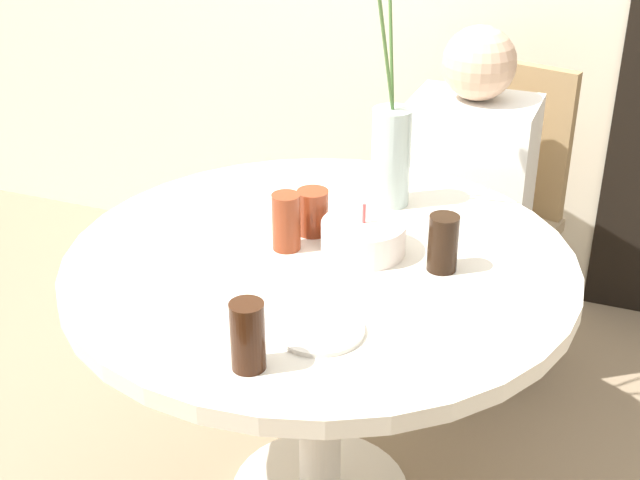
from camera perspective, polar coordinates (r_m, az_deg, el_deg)
name	(u,v)px	position (r m, az deg, el deg)	size (l,w,h in m)	color
dining_table	(320,303)	(2.01, 0.00, -4.05)	(1.12, 1.12, 0.70)	silver
chair_right_flank	(490,198)	(2.75, 10.84, 2.67)	(0.48, 0.48, 0.90)	#9E896B
birthday_cake	(363,237)	(1.95, 2.79, 0.18)	(0.19, 0.19, 0.12)	white
flower_vase	(388,117)	(2.10, 4.38, 7.87)	(0.13, 0.24, 0.80)	#B2C6C1
side_plate	(319,330)	(1.69, -0.05, -5.78)	(0.17, 0.17, 0.01)	silver
drink_glass_0	(443,243)	(1.89, 7.88, -0.20)	(0.06, 0.06, 0.12)	black
drink_glass_1	(286,222)	(1.95, -2.18, 1.17)	(0.06, 0.06, 0.13)	maroon
drink_glass_2	(313,212)	(2.03, -0.47, 1.81)	(0.07, 0.07, 0.10)	maroon
drink_glass_3	(248,336)	(1.57, -4.65, -6.14)	(0.06, 0.06, 0.13)	#33190C
person_woman	(466,219)	(2.62, 9.33, 1.33)	(0.34, 0.24, 1.06)	#383333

